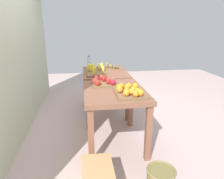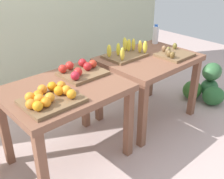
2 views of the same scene
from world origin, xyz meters
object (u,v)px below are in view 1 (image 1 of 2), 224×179
(cardboard_produce_box, at_px, (98,179))
(apple_bin, at_px, (103,82))
(display_table_left, at_px, (114,98))
(water_bottle, at_px, (89,62))
(watermelon_pile, at_px, (111,87))
(orange_bin, at_px, (130,91))
(kiwi_bin, at_px, (112,68))
(display_table_right, at_px, (105,78))
(wicker_basket, at_px, (161,176))
(banana_crate, at_px, (96,71))

(cardboard_produce_box, bearing_deg, apple_bin, -9.11)
(display_table_left, xyz_separation_m, water_bottle, (1.55, 0.27, 0.23))
(display_table_left, relative_size, water_bottle, 4.37)
(watermelon_pile, bearing_deg, orange_bin, 177.72)
(cardboard_produce_box, bearing_deg, kiwi_bin, -11.97)
(display_table_right, height_order, wicker_basket, display_table_right)
(display_table_right, distance_m, watermelon_pile, 1.10)
(display_table_left, height_order, watermelon_pile, display_table_left)
(orange_bin, bearing_deg, wicker_basket, -163.51)
(apple_bin, height_order, watermelon_pile, apple_bin)
(orange_bin, height_order, kiwi_bin, orange_bin)
(wicker_basket, xyz_separation_m, cardboard_produce_box, (0.01, 0.65, 0.05))
(wicker_basket, bearing_deg, orange_bin, 16.49)
(water_bottle, height_order, watermelon_pile, water_bottle)
(banana_crate, bearing_deg, wicker_basket, -163.79)
(banana_crate, bearing_deg, cardboard_produce_box, 176.20)
(orange_bin, height_order, apple_bin, apple_bin)
(display_table_left, height_order, cardboard_produce_box, display_table_left)
(kiwi_bin, bearing_deg, wicker_basket, -175.31)
(display_table_right, bearing_deg, apple_bin, 172.28)
(display_table_left, relative_size, cardboard_produce_box, 2.60)
(display_table_right, distance_m, apple_bin, 0.88)
(display_table_right, relative_size, orange_bin, 2.28)
(apple_bin, bearing_deg, wicker_basket, -158.00)
(orange_bin, xyz_separation_m, water_bottle, (1.78, 0.43, 0.07))
(display_table_left, xyz_separation_m, apple_bin, (0.26, 0.12, 0.16))
(apple_bin, relative_size, kiwi_bin, 1.13)
(apple_bin, bearing_deg, watermelon_pile, -11.32)
(apple_bin, distance_m, wicker_basket, 1.44)
(display_table_right, xyz_separation_m, kiwi_bin, (0.21, -0.17, 0.14))
(cardboard_produce_box, bearing_deg, water_bottle, -0.64)
(apple_bin, xyz_separation_m, banana_crate, (0.67, 0.06, 0.01))
(watermelon_pile, distance_m, wicker_basket, 2.97)
(kiwi_bin, relative_size, watermelon_pile, 0.58)
(orange_bin, distance_m, cardboard_produce_box, 1.04)
(apple_bin, xyz_separation_m, cardboard_produce_box, (-1.15, 0.18, -0.67))
(water_bottle, bearing_deg, orange_bin, -166.47)
(apple_bin, distance_m, cardboard_produce_box, 1.34)
(cardboard_produce_box, bearing_deg, display_table_right, -8.52)
(display_table_left, bearing_deg, orange_bin, -145.97)
(watermelon_pile, bearing_deg, kiwi_bin, 174.04)
(kiwi_bin, xyz_separation_m, cardboard_produce_box, (-2.21, 0.47, -0.66))
(display_table_left, distance_m, watermelon_pile, 2.15)
(kiwi_bin, height_order, wicker_basket, kiwi_bin)
(display_table_left, distance_m, banana_crate, 0.96)
(banana_crate, xyz_separation_m, watermelon_pile, (1.14, -0.43, -0.65))
(apple_bin, distance_m, kiwi_bin, 1.10)
(water_bottle, relative_size, wicker_basket, 0.77)
(banana_crate, bearing_deg, water_bottle, 8.63)
(display_table_left, relative_size, orange_bin, 2.28)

